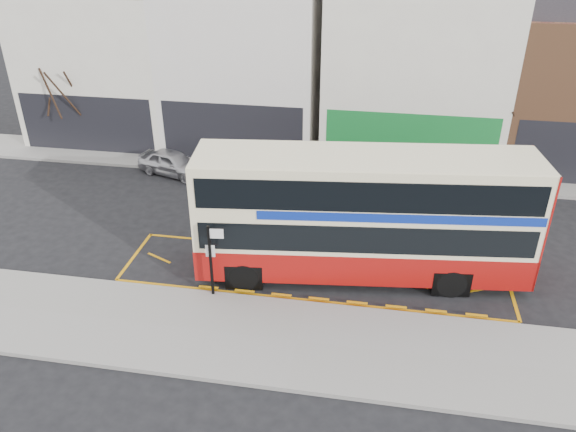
% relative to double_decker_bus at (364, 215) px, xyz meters
% --- Properties ---
extents(ground, '(120.00, 120.00, 0.00)m').
position_rel_double_decker_bus_xyz_m(ground, '(-1.69, -1.90, -2.44)').
color(ground, black).
rests_on(ground, ground).
extents(pavement, '(40.00, 4.00, 0.15)m').
position_rel_double_decker_bus_xyz_m(pavement, '(-1.69, -4.20, -2.37)').
color(pavement, gray).
rests_on(pavement, ground).
extents(kerb, '(40.00, 0.15, 0.15)m').
position_rel_double_decker_bus_xyz_m(kerb, '(-1.69, -2.28, -2.37)').
color(kerb, gray).
rests_on(kerb, ground).
extents(far_pavement, '(50.00, 3.00, 0.15)m').
position_rel_double_decker_bus_xyz_m(far_pavement, '(-1.69, 9.10, -2.37)').
color(far_pavement, gray).
rests_on(far_pavement, ground).
extents(road_markings, '(14.00, 3.40, 0.01)m').
position_rel_double_decker_bus_xyz_m(road_markings, '(-1.69, -0.30, -2.44)').
color(road_markings, orange).
rests_on(road_markings, ground).
extents(terrace_far_left, '(8.00, 8.01, 10.80)m').
position_rel_double_decker_bus_xyz_m(terrace_far_left, '(-15.19, 13.08, 2.38)').
color(terrace_far_left, white).
rests_on(terrace_far_left, ground).
extents(terrace_left, '(8.00, 8.01, 11.80)m').
position_rel_double_decker_bus_xyz_m(terrace_left, '(-7.19, 13.08, 2.88)').
color(terrace_left, silver).
rests_on(terrace_left, ground).
extents(terrace_green_shop, '(9.00, 8.01, 11.30)m').
position_rel_double_decker_bus_xyz_m(terrace_green_shop, '(1.81, 13.08, 2.63)').
color(terrace_green_shop, white).
rests_on(terrace_green_shop, ground).
extents(double_decker_bus, '(11.87, 3.99, 4.65)m').
position_rel_double_decker_bus_xyz_m(double_decker_bus, '(0.00, 0.00, 0.00)').
color(double_decker_bus, '#F3E7B9').
rests_on(double_decker_bus, ground).
extents(bus_stop_post, '(0.67, 0.14, 2.68)m').
position_rel_double_decker_bus_xyz_m(bus_stop_post, '(-4.87, -2.31, -0.66)').
color(bus_stop_post, black).
rests_on(bus_stop_post, pavement).
extents(car_silver, '(3.91, 2.48, 1.24)m').
position_rel_double_decker_bus_xyz_m(car_silver, '(-9.82, 7.21, -1.82)').
color(car_silver, '#ACACB1').
rests_on(car_silver, ground).
extents(car_grey, '(4.82, 2.37, 1.52)m').
position_rel_double_decker_bus_xyz_m(car_grey, '(-0.73, 6.68, -1.68)').
color(car_grey, '#3A3B41').
rests_on(car_grey, ground).
extents(car_white, '(4.80, 2.79, 1.31)m').
position_rel_double_decker_bus_xyz_m(car_white, '(4.17, 6.53, -1.79)').
color(car_white, '#BBBBBB').
rests_on(car_white, ground).
extents(street_tree_left, '(2.71, 2.71, 5.86)m').
position_rel_double_decker_bus_xyz_m(street_tree_left, '(-16.38, 9.32, 1.55)').
color(street_tree_left, black).
rests_on(street_tree_left, ground).
extents(street_tree_right, '(2.12, 2.12, 4.57)m').
position_rel_double_decker_bus_xyz_m(street_tree_right, '(6.48, 9.82, 0.66)').
color(street_tree_right, black).
rests_on(street_tree_right, ground).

